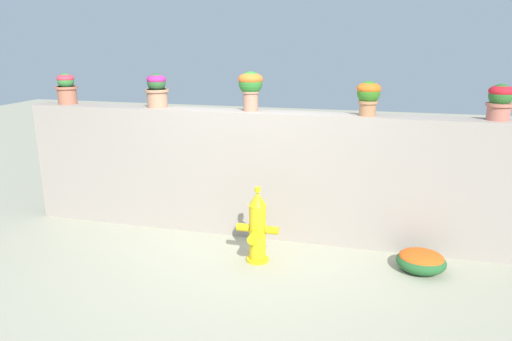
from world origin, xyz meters
The scene contains 9 objects.
ground_plane centered at (0.00, 0.00, 0.00)m, with size 24.00×24.00×0.00m, color #A2A086.
stone_wall centered at (0.00, 0.99, 0.76)m, with size 5.82×0.34×1.52m, color #9E9286.
potted_plant_0 centered at (-2.51, 1.02, 1.73)m, with size 0.28×0.28×0.39m.
potted_plant_1 centered at (-1.25, 1.02, 1.74)m, with size 0.29×0.29×0.41m.
potted_plant_2 centered at (-0.05, 1.00, 1.82)m, with size 0.29×0.29×0.46m.
potted_plant_3 centered at (1.28, 0.97, 1.75)m, with size 0.26×0.26×0.38m.
potted_plant_4 centered at (2.59, 1.01, 1.73)m, with size 0.27×0.27×0.37m.
fire_hydrant centered at (0.23, 0.24, 0.38)m, with size 0.46×0.36×0.84m.
flower_bush_left centered at (1.93, 0.44, 0.12)m, with size 0.50×0.45×0.23m.
Camera 1 is at (1.36, -4.25, 2.32)m, focal length 32.77 mm.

